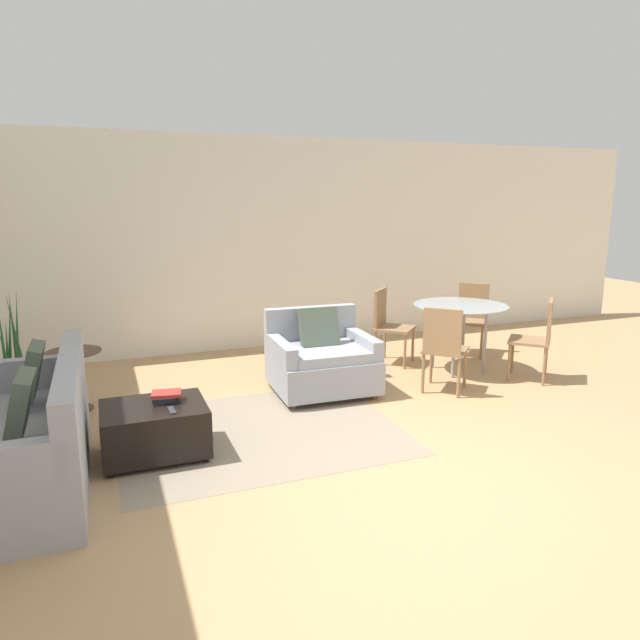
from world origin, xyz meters
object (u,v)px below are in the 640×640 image
Objects in this scene: book_stack at (166,397)px; potted_plant at (16,392)px; dining_chair_far_right at (472,314)px; side_table at (75,368)px; armchair at (321,360)px; dining_table at (460,313)px; tv_remote_primary at (172,410)px; dining_chair_near_right at (538,334)px; ottoman at (155,428)px; couch at (27,442)px; dining_chair_near_left at (444,344)px; dining_chair_far_left at (388,321)px.

book_stack is 1.66m from potted_plant.
side_table is at bearing -175.49° from dining_chair_far_right.
dining_table is at bearing 3.23° from armchair.
side_table reaches higher than tv_remote_primary.
ottoman is at bearing -173.86° from dining_chair_near_right.
dining_chair_near_right is at bearing -45.00° from dining_table.
potted_plant is 1.11× the size of dining_table.
couch is 2.18× the size of dining_chair_near_left.
dining_chair_near_left reaches higher than side_table.
dining_chair_near_right is 1.00× the size of dining_chair_far_left.
tv_remote_primary is (-1.63, -1.11, 0.08)m from armchair.
potted_plant reaches higher than ottoman.
dining_chair_near_right is at bearing -10.08° from side_table.
couch is 0.99m from tv_remote_primary.
book_stack is (0.97, 0.18, 0.15)m from couch.
dining_chair_near_left reaches higher than couch.
dining_chair_near_right is at bearing 0.00° from dining_chair_near_left.
dining_chair_near_left reaches higher than tv_remote_primary.
side_table is at bearing 116.35° from tv_remote_primary.
couch is 0.88m from ottoman.
ottoman is 0.87× the size of dining_chair_near_left.
armchair is 0.97× the size of dining_table.
dining_chair_near_left is (3.48, -0.83, 0.11)m from side_table.
ottoman is (0.87, 0.13, -0.08)m from couch.
dining_table is (4.08, -0.23, 0.28)m from side_table.
ottoman is (-1.75, -0.94, -0.11)m from armchair.
book_stack is 1.40m from side_table.
potted_plant reaches higher than book_stack.
ottoman is at bearing -171.33° from dining_chair_near_left.
ottoman is 3.34m from dining_chair_far_left.
potted_plant is at bearing 99.20° from couch.
dining_chair_far_right is (5.17, 0.44, 0.25)m from potted_plant.
book_stack is (-1.65, -0.89, 0.11)m from armchair.
potted_plant is (-1.20, 1.37, -0.15)m from tv_remote_primary.
side_table is (-0.59, 1.27, 0.19)m from ottoman.
dining_chair_far_left is at bearing 6.06° from side_table.
dining_chair_near_right is (4.09, 0.44, 0.30)m from ottoman.
couch is at bearing -173.49° from dining_chair_near_right.
dining_chair_near_right is at bearing -90.00° from dining_chair_far_right.
side_table is at bearing 171.98° from armchair.
side_table is at bearing 78.80° from couch.
dining_table is at bearing 45.00° from dining_chair_near_left.
armchair is 2.37m from side_table.
dining_table is 1.18× the size of dining_chair_near_right.
dining_chair_near_right is at bearing 6.14° from ottoman.
armchair is at bearing 156.18° from dining_chair_near_left.
dining_table is at bearing 19.65° from tv_remote_primary.
tv_remote_primary is (0.99, -0.04, 0.11)m from couch.
dining_chair_near_right is (3.99, 0.39, 0.07)m from book_stack.
dining_chair_near_right is (0.60, -0.60, -0.17)m from dining_table.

